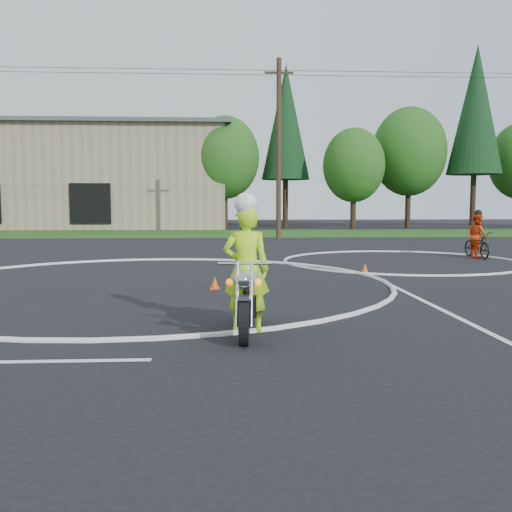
{
  "coord_description": "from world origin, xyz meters",
  "views": [
    {
      "loc": [
        1.94,
        -11.16,
        1.99
      ],
      "look_at": [
        2.48,
        -1.52,
        1.1
      ],
      "focal_mm": 40.0,
      "sensor_mm": 36.0,
      "label": 1
    }
  ],
  "objects": [
    {
      "name": "ground",
      "position": [
        0.0,
        0.0,
        0.0
      ],
      "size": [
        120.0,
        120.0,
        0.0
      ],
      "primitive_type": "plane",
      "color": "black",
      "rests_on": "ground"
    },
    {
      "name": "treeline",
      "position": [
        14.78,
        34.61,
        6.62
      ],
      "size": [
        38.2,
        8.1,
        14.52
      ],
      "color": "#382619",
      "rests_on": "ground"
    },
    {
      "name": "grass_strip",
      "position": [
        0.0,
        27.0,
        0.01
      ],
      "size": [
        120.0,
        10.0,
        0.02
      ],
      "primitive_type": "cube",
      "color": "#1E4714",
      "rests_on": "ground"
    },
    {
      "name": "rider_second_grp",
      "position": [
        11.22,
        9.24,
        0.63
      ],
      "size": [
        0.72,
        1.87,
        1.77
      ],
      "rotation": [
        0.0,
        0.0,
        0.04
      ],
      "color": "black",
      "rests_on": "ground"
    },
    {
      "name": "rider_primary_grp",
      "position": [
        2.27,
        -2.42,
        1.04
      ],
      "size": [
        0.75,
        0.53,
        2.16
      ],
      "rotation": [
        0.0,
        0.0,
        -0.08
      ],
      "color": "#C2FB1A",
      "rests_on": "ground"
    },
    {
      "name": "traffic_cones",
      "position": [
        4.7,
        2.52,
        0.14
      ],
      "size": [
        19.22,
        11.55,
        0.3
      ],
      "color": "#E44A0C",
      "rests_on": "ground"
    },
    {
      "name": "course_markings",
      "position": [
        2.17,
        4.35,
        0.01
      ],
      "size": [
        19.05,
        19.05,
        0.12
      ],
      "color": "silver",
      "rests_on": "ground"
    },
    {
      "name": "utility_poles",
      "position": [
        5.0,
        21.0,
        5.2
      ],
      "size": [
        41.6,
        1.12,
        10.0
      ],
      "color": "#473321",
      "rests_on": "ground"
    },
    {
      "name": "primary_motorcycle",
      "position": [
        2.28,
        -2.56,
        0.57
      ],
      "size": [
        0.78,
        2.22,
        1.16
      ],
      "rotation": [
        0.0,
        0.0,
        -0.08
      ],
      "color": "black",
      "rests_on": "ground"
    }
  ]
}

